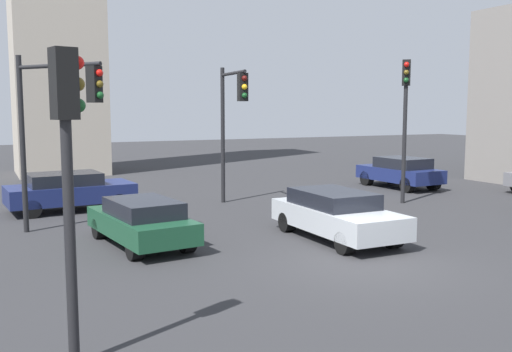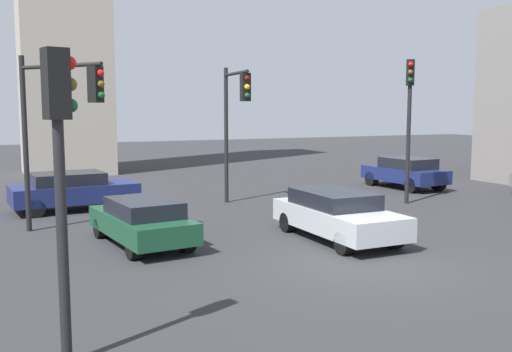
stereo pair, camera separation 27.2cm
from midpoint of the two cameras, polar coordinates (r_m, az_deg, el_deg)
ground_plane at (r=14.41m, az=10.10°, el=-8.58°), size 107.84×107.84×0.00m
traffic_light_0 at (r=23.51m, az=14.25°, el=6.85°), size 0.45×0.48×5.66m
traffic_light_1 at (r=21.91m, az=-2.74°, el=6.66°), size 0.46×2.74×5.37m
traffic_light_2 at (r=17.67m, az=-19.60°, el=6.20°), size 2.04×2.77×5.35m
traffic_light_4 at (r=8.63m, az=-19.00°, el=2.81°), size 0.49×0.38×4.62m
car_0 at (r=16.25m, az=-11.73°, el=-4.37°), size 2.22×4.39×1.30m
car_1 at (r=28.25m, az=13.82°, el=0.42°), size 2.10×4.27×1.46m
car_5 at (r=22.44m, az=-18.34°, el=-1.37°), size 4.63×2.40×1.42m
car_6 at (r=16.85m, az=7.48°, el=-3.74°), size 1.91×4.56×1.39m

